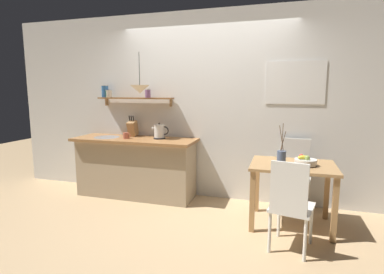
{
  "coord_description": "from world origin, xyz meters",
  "views": [
    {
      "loc": [
        1.08,
        -3.66,
        1.58
      ],
      "look_at": [
        -0.1,
        0.25,
        0.95
      ],
      "focal_mm": 28.31,
      "sensor_mm": 36.0,
      "label": 1
    }
  ],
  "objects_px": {
    "dining_chair_near": "(291,203)",
    "twig_vase": "(281,156)",
    "fruit_bowl": "(305,161)",
    "pendant_lamp": "(140,89)",
    "dining_chair_far": "(295,172)",
    "coffee_mug_by_sink": "(126,136)",
    "dining_table": "(292,174)",
    "electric_kettle": "(160,132)",
    "knife_block": "(133,128)"
  },
  "relations": [
    {
      "from": "dining_chair_near",
      "to": "twig_vase",
      "type": "xyz_separation_m",
      "value": [
        -0.1,
        0.66,
        0.32
      ]
    },
    {
      "from": "fruit_bowl",
      "to": "pendant_lamp",
      "type": "relative_size",
      "value": 0.42
    },
    {
      "from": "dining_chair_far",
      "to": "coffee_mug_by_sink",
      "type": "relative_size",
      "value": 7.94
    },
    {
      "from": "pendant_lamp",
      "to": "dining_table",
      "type": "bearing_deg",
      "value": -8.87
    },
    {
      "from": "dining_chair_near",
      "to": "pendant_lamp",
      "type": "distance_m",
      "value": 2.53
    },
    {
      "from": "dining_chair_far",
      "to": "electric_kettle",
      "type": "height_order",
      "value": "electric_kettle"
    },
    {
      "from": "dining_chair_near",
      "to": "pendant_lamp",
      "type": "relative_size",
      "value": 1.63
    },
    {
      "from": "knife_block",
      "to": "pendant_lamp",
      "type": "xyz_separation_m",
      "value": [
        0.25,
        -0.22,
        0.59
      ]
    },
    {
      "from": "dining_chair_far",
      "to": "electric_kettle",
      "type": "bearing_deg",
      "value": -178.45
    },
    {
      "from": "dining_chair_near",
      "to": "knife_block",
      "type": "relative_size",
      "value": 2.92
    },
    {
      "from": "fruit_bowl",
      "to": "coffee_mug_by_sink",
      "type": "distance_m",
      "value": 2.48
    },
    {
      "from": "coffee_mug_by_sink",
      "to": "dining_chair_far",
      "type": "bearing_deg",
      "value": 4.37
    },
    {
      "from": "fruit_bowl",
      "to": "electric_kettle",
      "type": "xyz_separation_m",
      "value": [
        -1.97,
        0.47,
        0.2
      ]
    },
    {
      "from": "dining_table",
      "to": "coffee_mug_by_sink",
      "type": "relative_size",
      "value": 7.87
    },
    {
      "from": "dining_table",
      "to": "twig_vase",
      "type": "bearing_deg",
      "value": 176.14
    },
    {
      "from": "dining_table",
      "to": "dining_chair_near",
      "type": "xyz_separation_m",
      "value": [
        -0.03,
        -0.65,
        -0.11
      ]
    },
    {
      "from": "electric_kettle",
      "to": "knife_block",
      "type": "height_order",
      "value": "knife_block"
    },
    {
      "from": "fruit_bowl",
      "to": "coffee_mug_by_sink",
      "type": "xyz_separation_m",
      "value": [
        -2.45,
        0.34,
        0.14
      ]
    },
    {
      "from": "dining_table",
      "to": "dining_chair_near",
      "type": "height_order",
      "value": "dining_chair_near"
    },
    {
      "from": "dining_chair_near",
      "to": "electric_kettle",
      "type": "height_order",
      "value": "electric_kettle"
    },
    {
      "from": "dining_table",
      "to": "fruit_bowl",
      "type": "relative_size",
      "value": 3.9
    },
    {
      "from": "coffee_mug_by_sink",
      "to": "fruit_bowl",
      "type": "bearing_deg",
      "value": -7.93
    },
    {
      "from": "dining_chair_far",
      "to": "twig_vase",
      "type": "height_order",
      "value": "twig_vase"
    },
    {
      "from": "dining_chair_far",
      "to": "dining_table",
      "type": "bearing_deg",
      "value": -95.38
    },
    {
      "from": "dining_chair_far",
      "to": "electric_kettle",
      "type": "relative_size",
      "value": 3.68
    },
    {
      "from": "dining_chair_far",
      "to": "pendant_lamp",
      "type": "relative_size",
      "value": 1.67
    },
    {
      "from": "knife_block",
      "to": "dining_chair_far",
      "type": "bearing_deg",
      "value": -1.19
    },
    {
      "from": "dining_table",
      "to": "dining_chair_near",
      "type": "distance_m",
      "value": 0.66
    },
    {
      "from": "knife_block",
      "to": "coffee_mug_by_sink",
      "type": "xyz_separation_m",
      "value": [
        0.01,
        -0.23,
        -0.08
      ]
    },
    {
      "from": "dining_table",
      "to": "coffee_mug_by_sink",
      "type": "height_order",
      "value": "coffee_mug_by_sink"
    },
    {
      "from": "pendant_lamp",
      "to": "dining_chair_far",
      "type": "bearing_deg",
      "value": 4.45
    },
    {
      "from": "dining_table",
      "to": "coffee_mug_by_sink",
      "type": "bearing_deg",
      "value": 172.37
    },
    {
      "from": "dining_chair_near",
      "to": "electric_kettle",
      "type": "bearing_deg",
      "value": 149.12
    },
    {
      "from": "knife_block",
      "to": "fruit_bowl",
      "type": "bearing_deg",
      "value": -13.07
    },
    {
      "from": "dining_table",
      "to": "dining_chair_far",
      "type": "bearing_deg",
      "value": 84.62
    },
    {
      "from": "dining_chair_near",
      "to": "coffee_mug_by_sink",
      "type": "xyz_separation_m",
      "value": [
        -2.29,
        0.96,
        0.42
      ]
    },
    {
      "from": "electric_kettle",
      "to": "knife_block",
      "type": "relative_size",
      "value": 0.81
    },
    {
      "from": "dining_chair_near",
      "to": "twig_vase",
      "type": "relative_size",
      "value": 1.98
    },
    {
      "from": "dining_table",
      "to": "pendant_lamp",
      "type": "relative_size",
      "value": 1.65
    },
    {
      "from": "twig_vase",
      "to": "knife_block",
      "type": "height_order",
      "value": "twig_vase"
    },
    {
      "from": "coffee_mug_by_sink",
      "to": "pendant_lamp",
      "type": "xyz_separation_m",
      "value": [
        0.23,
        0.01,
        0.67
      ]
    },
    {
      "from": "twig_vase",
      "to": "pendant_lamp",
      "type": "height_order",
      "value": "pendant_lamp"
    },
    {
      "from": "dining_chair_far",
      "to": "twig_vase",
      "type": "bearing_deg",
      "value": -110.26
    },
    {
      "from": "fruit_bowl",
      "to": "dining_chair_far",
      "type": "bearing_deg",
      "value": 98.87
    },
    {
      "from": "fruit_bowl",
      "to": "twig_vase",
      "type": "bearing_deg",
      "value": 171.44
    },
    {
      "from": "twig_vase",
      "to": "knife_block",
      "type": "xyz_separation_m",
      "value": [
        -2.2,
        0.53,
        0.19
      ]
    },
    {
      "from": "fruit_bowl",
      "to": "electric_kettle",
      "type": "height_order",
      "value": "electric_kettle"
    },
    {
      "from": "fruit_bowl",
      "to": "twig_vase",
      "type": "xyz_separation_m",
      "value": [
        -0.26,
        0.04,
        0.03
      ]
    },
    {
      "from": "coffee_mug_by_sink",
      "to": "dining_chair_near",
      "type": "bearing_deg",
      "value": -22.68
    },
    {
      "from": "electric_kettle",
      "to": "pendant_lamp",
      "type": "xyz_separation_m",
      "value": [
        -0.24,
        -0.11,
        0.61
      ]
    }
  ]
}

